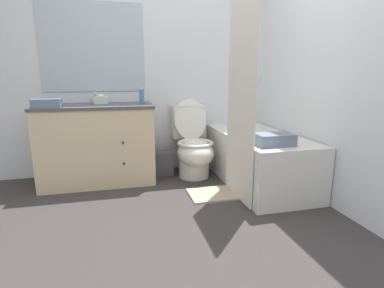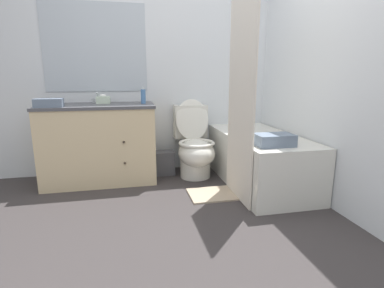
% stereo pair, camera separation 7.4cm
% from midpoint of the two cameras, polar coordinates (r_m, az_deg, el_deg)
% --- Properties ---
extents(ground_plane, '(14.00, 14.00, 0.00)m').
position_cam_midpoint_polar(ground_plane, '(2.25, 0.51, -16.68)').
color(ground_plane, '#383333').
extents(wall_back, '(8.00, 0.06, 2.50)m').
position_cam_midpoint_polar(wall_back, '(3.56, -5.57, 15.08)').
color(wall_back, silver).
rests_on(wall_back, ground_plane).
extents(wall_right, '(0.05, 2.60, 2.50)m').
position_cam_midpoint_polar(wall_right, '(3.22, 21.05, 14.52)').
color(wall_right, silver).
rests_on(wall_right, ground_plane).
extents(vanity_cabinet, '(1.15, 0.61, 0.82)m').
position_cam_midpoint_polar(vanity_cabinet, '(3.30, -16.59, 0.25)').
color(vanity_cabinet, beige).
rests_on(vanity_cabinet, ground_plane).
extents(sink_faucet, '(0.14, 0.12, 0.12)m').
position_cam_midpoint_polar(sink_faucet, '(3.44, -16.84, 8.11)').
color(sink_faucet, silver).
rests_on(sink_faucet, vanity_cabinet).
extents(toilet, '(0.40, 0.67, 0.85)m').
position_cam_midpoint_polar(toilet, '(3.34, 1.15, -0.57)').
color(toilet, silver).
rests_on(toilet, ground_plane).
extents(bathtub, '(0.68, 1.45, 0.52)m').
position_cam_midpoint_polar(bathtub, '(3.21, 13.27, -2.76)').
color(bathtub, silver).
rests_on(bathtub, ground_plane).
extents(shower_curtain, '(0.01, 0.59, 1.99)m').
position_cam_midpoint_polar(shower_curtain, '(2.65, 10.18, 10.25)').
color(shower_curtain, silver).
rests_on(shower_curtain, ground_plane).
extents(wastebasket, '(0.21, 0.18, 0.27)m').
position_cam_midpoint_polar(wastebasket, '(3.47, -4.66, -3.56)').
color(wastebasket, '#4C4C51').
rests_on(wastebasket, ground_plane).
extents(tissue_box, '(0.14, 0.13, 0.10)m').
position_cam_midpoint_polar(tissue_box, '(3.35, -15.93, 8.11)').
color(tissue_box, silver).
rests_on(tissue_box, vanity_cabinet).
extents(soap_dispenser, '(0.05, 0.05, 0.18)m').
position_cam_midpoint_polar(soap_dispenser, '(3.23, -8.61, 9.03)').
color(soap_dispenser, '#4C7AB2').
rests_on(soap_dispenser, vanity_cabinet).
extents(hand_towel_folded, '(0.25, 0.13, 0.08)m').
position_cam_midpoint_polar(hand_towel_folded, '(3.11, -25.02, 7.11)').
color(hand_towel_folded, slate).
rests_on(hand_towel_folded, vanity_cabinet).
extents(bath_towel_folded, '(0.32, 0.20, 0.10)m').
position_cam_midpoint_polar(bath_towel_folded, '(2.66, 16.17, 0.74)').
color(bath_towel_folded, slate).
rests_on(bath_towel_folded, bathtub).
extents(bath_mat, '(0.50, 0.36, 0.02)m').
position_cam_midpoint_polar(bath_mat, '(2.91, 5.25, -9.47)').
color(bath_mat, tan).
rests_on(bath_mat, ground_plane).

